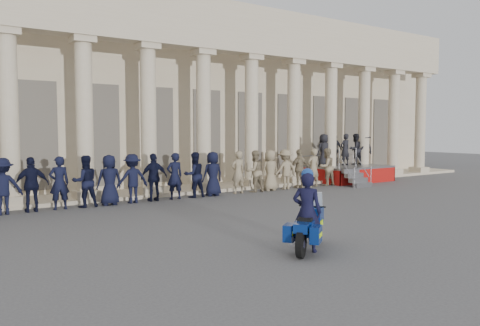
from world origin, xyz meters
name	(u,v)px	position (x,y,z in m)	size (l,w,h in m)	color
ground	(301,226)	(0.00, 0.00, 0.00)	(90.00, 90.00, 0.00)	#48484B
building	(122,98)	(0.00, 14.74, 4.52)	(40.00, 12.50, 9.00)	#BEAD8F
officer_rank	(142,178)	(-2.10, 6.80, 0.93)	(20.07, 0.71, 1.87)	black
reviewing_stand	(348,155)	(10.24, 7.76, 1.40)	(4.26, 4.05, 2.58)	gray
motorcycle	(308,226)	(-1.71, -2.19, 0.56)	(1.70, 1.42, 1.29)	black
rider	(307,210)	(-1.80, -2.25, 0.95)	(0.74, 0.79, 1.91)	black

